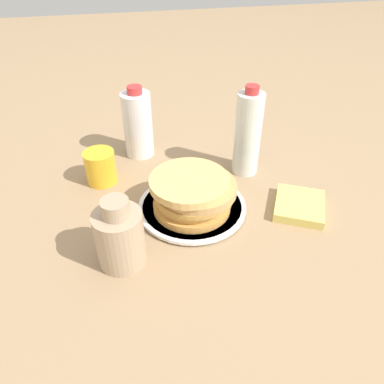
{
  "coord_description": "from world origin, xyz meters",
  "views": [
    {
      "loc": [
        -0.14,
        -0.6,
        0.52
      ],
      "look_at": [
        -0.01,
        0.01,
        0.05
      ],
      "focal_mm": 35.0,
      "sensor_mm": 36.0,
      "label": 1
    }
  ],
  "objects_px": {
    "pancake_stack": "(193,192)",
    "juice_glass": "(101,167)",
    "water_bottle_near": "(138,124)",
    "plate": "(192,207)",
    "cream_jug": "(120,236)",
    "water_bottle_mid": "(248,134)"
  },
  "relations": [
    {
      "from": "pancake_stack",
      "to": "juice_glass",
      "type": "xyz_separation_m",
      "value": [
        -0.19,
        0.15,
        -0.01
      ]
    },
    {
      "from": "pancake_stack",
      "to": "water_bottle_near",
      "type": "bearing_deg",
      "value": 108.1
    },
    {
      "from": "water_bottle_near",
      "to": "pancake_stack",
      "type": "bearing_deg",
      "value": -71.9
    },
    {
      "from": "pancake_stack",
      "to": "juice_glass",
      "type": "bearing_deg",
      "value": 140.46
    },
    {
      "from": "plate",
      "to": "cream_jug",
      "type": "xyz_separation_m",
      "value": [
        -0.16,
        -0.12,
        0.05
      ]
    },
    {
      "from": "pancake_stack",
      "to": "cream_jug",
      "type": "xyz_separation_m",
      "value": [
        -0.16,
        -0.11,
        0.01
      ]
    },
    {
      "from": "juice_glass",
      "to": "cream_jug",
      "type": "height_order",
      "value": "cream_jug"
    },
    {
      "from": "cream_jug",
      "to": "water_bottle_near",
      "type": "distance_m",
      "value": 0.38
    },
    {
      "from": "plate",
      "to": "juice_glass",
      "type": "height_order",
      "value": "juice_glass"
    },
    {
      "from": "cream_jug",
      "to": "water_bottle_near",
      "type": "height_order",
      "value": "water_bottle_near"
    },
    {
      "from": "juice_glass",
      "to": "water_bottle_near",
      "type": "height_order",
      "value": "water_bottle_near"
    },
    {
      "from": "water_bottle_mid",
      "to": "cream_jug",
      "type": "bearing_deg",
      "value": -143.06
    },
    {
      "from": "water_bottle_mid",
      "to": "juice_glass",
      "type": "bearing_deg",
      "value": 175.29
    },
    {
      "from": "pancake_stack",
      "to": "water_bottle_mid",
      "type": "relative_size",
      "value": 0.82
    },
    {
      "from": "plate",
      "to": "pancake_stack",
      "type": "height_order",
      "value": "pancake_stack"
    },
    {
      "from": "juice_glass",
      "to": "cream_jug",
      "type": "bearing_deg",
      "value": -83.37
    },
    {
      "from": "water_bottle_near",
      "to": "water_bottle_mid",
      "type": "relative_size",
      "value": 0.84
    },
    {
      "from": "pancake_stack",
      "to": "plate",
      "type": "bearing_deg",
      "value": 101.32
    },
    {
      "from": "plate",
      "to": "water_bottle_mid",
      "type": "xyz_separation_m",
      "value": [
        0.16,
        0.12,
        0.1
      ]
    },
    {
      "from": "cream_jug",
      "to": "water_bottle_mid",
      "type": "xyz_separation_m",
      "value": [
        0.31,
        0.24,
        0.04
      ]
    },
    {
      "from": "pancake_stack",
      "to": "water_bottle_mid",
      "type": "bearing_deg",
      "value": 38.6
    },
    {
      "from": "plate",
      "to": "water_bottle_mid",
      "type": "height_order",
      "value": "water_bottle_mid"
    }
  ]
}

